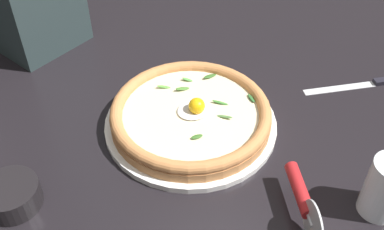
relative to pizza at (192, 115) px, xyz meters
name	(u,v)px	position (x,y,z in m)	size (l,w,h in m)	color
ground_plane	(175,138)	(0.04, 0.00, -0.05)	(2.40, 2.40, 0.03)	black
pizza_plate	(192,125)	(0.00, 0.00, -0.02)	(0.33, 0.33, 0.01)	white
pizza	(192,115)	(0.00, 0.00, 0.00)	(0.31, 0.31, 0.05)	#C9844C
side_bowl	(12,197)	(0.34, 0.00, -0.01)	(0.09, 0.09, 0.04)	black
pizza_cutter	(303,200)	(-0.04, 0.26, 0.01)	(0.08, 0.15, 0.08)	silver
table_knife	(374,83)	(-0.40, 0.10, -0.03)	(0.23, 0.10, 0.01)	silver
drinking_glass	(384,191)	(-0.15, 0.32, 0.02)	(0.06, 0.06, 0.11)	silver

